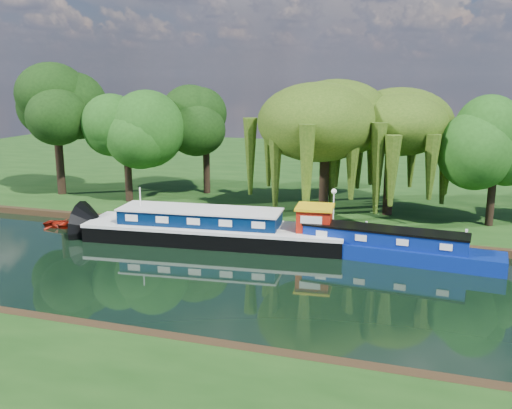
% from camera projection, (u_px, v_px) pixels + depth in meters
% --- Properties ---
extents(ground, '(120.00, 120.00, 0.00)m').
position_uv_depth(ground, '(286.00, 283.00, 29.57)').
color(ground, black).
extents(far_bank, '(120.00, 52.00, 0.45)m').
position_uv_depth(far_bank, '(368.00, 173.00, 61.04)').
color(far_bank, '#14360E').
rests_on(far_bank, ground).
extents(dutch_barge, '(17.00, 5.39, 3.53)m').
position_uv_depth(dutch_barge, '(216.00, 229.00, 36.54)').
color(dutch_barge, black).
rests_on(dutch_barge, ground).
extents(narrowboat, '(13.55, 3.24, 1.96)m').
position_uv_depth(narrowboat, '(383.00, 247.00, 33.37)').
color(narrowboat, navy).
rests_on(narrowboat, ground).
extents(red_dinghy, '(3.20, 2.45, 0.62)m').
position_uv_depth(red_dinghy, '(65.00, 227.00, 40.37)').
color(red_dinghy, maroon).
rests_on(red_dinghy, ground).
extents(willow_left, '(7.73, 7.73, 9.26)m').
position_uv_depth(willow_left, '(326.00, 123.00, 40.66)').
color(willow_left, black).
rests_on(willow_left, far_bank).
extents(willow_right, '(6.82, 6.82, 8.30)m').
position_uv_depth(willow_right, '(391.00, 132.00, 40.79)').
color(willow_right, black).
rests_on(willow_right, far_bank).
extents(tree_far_left, '(5.33, 5.33, 8.58)m').
position_uv_depth(tree_far_left, '(126.00, 129.00, 45.20)').
color(tree_far_left, black).
rests_on(tree_far_left, far_bank).
extents(tree_far_back, '(5.92, 5.92, 9.96)m').
position_uv_depth(tree_far_back, '(56.00, 113.00, 47.77)').
color(tree_far_back, black).
rests_on(tree_far_back, far_bank).
extents(tree_far_mid, '(5.15, 5.15, 8.42)m').
position_uv_depth(tree_far_mid, '(206.00, 126.00, 48.45)').
color(tree_far_mid, black).
rests_on(tree_far_mid, far_bank).
extents(tree_far_right, '(4.61, 4.61, 7.55)m').
position_uv_depth(tree_far_right, '(496.00, 150.00, 37.93)').
color(tree_far_right, black).
rests_on(tree_far_right, far_bank).
extents(lamppost, '(0.36, 0.36, 2.56)m').
position_uv_depth(lamppost, '(334.00, 197.00, 38.61)').
color(lamppost, silver).
rests_on(lamppost, far_bank).
extents(mooring_posts, '(19.16, 0.16, 1.00)m').
position_uv_depth(mooring_posts, '(312.00, 225.00, 37.30)').
color(mooring_posts, silver).
rests_on(mooring_posts, far_bank).
extents(reeds_near, '(33.70, 1.50, 1.10)m').
position_uv_depth(reeds_near, '(417.00, 362.00, 20.36)').
color(reeds_near, '#1A4A13').
rests_on(reeds_near, ground).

